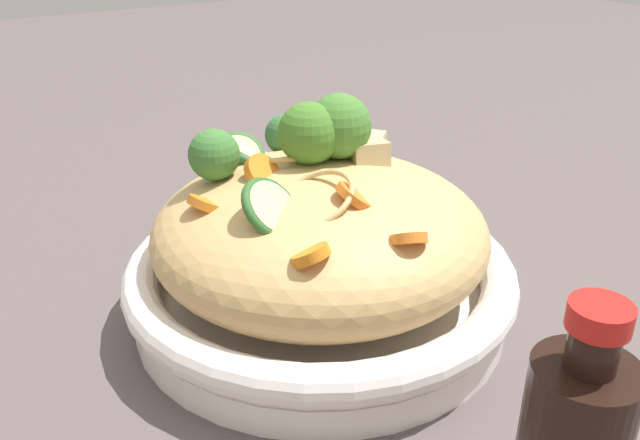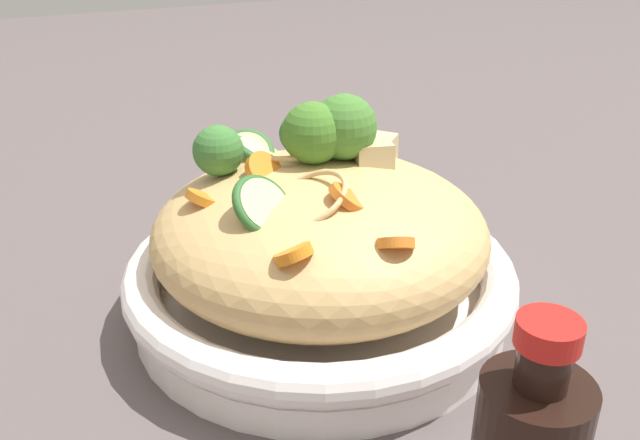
# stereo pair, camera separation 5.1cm
# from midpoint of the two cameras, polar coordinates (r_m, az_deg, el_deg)

# --- Properties ---
(ground_plane) EXTENTS (3.00, 3.00, 0.00)m
(ground_plane) POSITION_cam_midpoint_polar(r_m,az_deg,el_deg) (0.55, -2.67, -7.68)
(ground_plane) COLOR #564C4B
(serving_bowl) EXTENTS (0.30, 0.30, 0.05)m
(serving_bowl) POSITION_cam_midpoint_polar(r_m,az_deg,el_deg) (0.54, -2.73, -5.32)
(serving_bowl) COLOR white
(serving_bowl) RESTS_ON ground_plane
(noodle_heap) EXTENTS (0.25, 0.25, 0.11)m
(noodle_heap) POSITION_cam_midpoint_polar(r_m,az_deg,el_deg) (0.51, -2.84, -1.01)
(noodle_heap) COLOR tan
(noodle_heap) RESTS_ON serving_bowl
(broccoli_florets) EXTENTS (0.14, 0.15, 0.08)m
(broccoli_florets) POSITION_cam_midpoint_polar(r_m,az_deg,el_deg) (0.53, -4.36, 6.91)
(broccoli_florets) COLOR #A1B573
(broccoli_florets) RESTS_ON serving_bowl
(carrot_coins) EXTENTS (0.15, 0.16, 0.04)m
(carrot_coins) POSITION_cam_midpoint_polar(r_m,az_deg,el_deg) (0.47, -3.63, 1.52)
(carrot_coins) COLOR orange
(carrot_coins) RESTS_ON serving_bowl
(zucchini_slices) EXTENTS (0.17, 0.09, 0.05)m
(zucchini_slices) POSITION_cam_midpoint_polar(r_m,az_deg,el_deg) (0.52, -8.53, 3.99)
(zucchini_slices) COLOR beige
(zucchini_slices) RESTS_ON serving_bowl
(chicken_chunks) EXTENTS (0.08, 0.06, 0.03)m
(chicken_chunks) POSITION_cam_midpoint_polar(r_m,az_deg,el_deg) (0.55, 1.26, 5.74)
(chicken_chunks) COLOR #C4B087
(chicken_chunks) RESTS_ON serving_bowl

